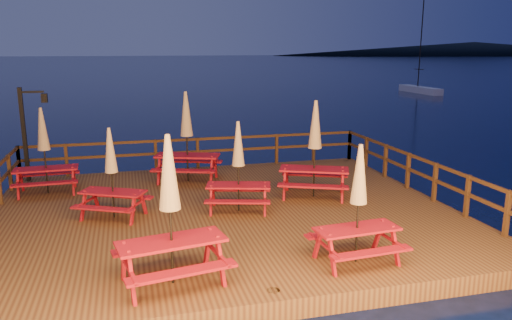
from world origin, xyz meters
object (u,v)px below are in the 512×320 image
object	(u,v)px
picnic_table_1	(44,149)
lamp_post	(29,125)
picnic_table_0	(170,208)
picnic_table_2	(111,172)
sailboat	(420,90)

from	to	relation	value
picnic_table_1	lamp_post	bearing A→B (deg)	108.98
lamp_post	picnic_table_0	xyz separation A→B (m)	(3.69, -8.40, -0.36)
lamp_post	picnic_table_1	xyz separation A→B (m)	(0.65, -1.66, -0.48)
picnic_table_0	lamp_post	bearing A→B (deg)	103.39
lamp_post	picnic_table_2	xyz separation A→B (m)	(2.58, -4.40, -0.60)
lamp_post	sailboat	size ratio (longest dim) A/B	0.32
picnic_table_0	picnic_table_2	world-z (taller)	picnic_table_0
sailboat	picnic_table_0	bearing A→B (deg)	-127.86
lamp_post	picnic_table_2	bearing A→B (deg)	-59.55
lamp_post	picnic_table_2	world-z (taller)	lamp_post
sailboat	picnic_table_1	distance (m)	43.45
sailboat	picnic_table_0	xyz separation A→B (m)	(-28.41, -36.69, 1.52)
sailboat	picnic_table_0	distance (m)	46.42
lamp_post	picnic_table_0	size ratio (longest dim) A/B	1.08
picnic_table_1	picnic_table_2	size ratio (longest dim) A/B	1.10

